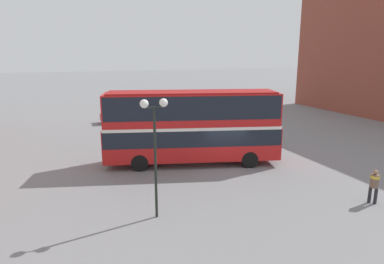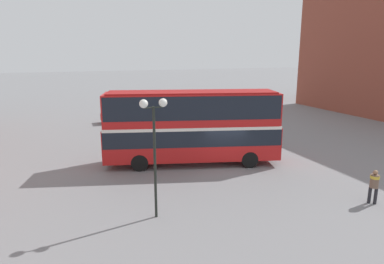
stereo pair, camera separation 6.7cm
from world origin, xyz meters
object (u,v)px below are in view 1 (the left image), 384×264
at_px(parked_car_kerb_near, 204,113).
at_px(street_lamp_twin_globe, 155,129).
at_px(double_decker_bus, 192,123).
at_px(pedestrian_foreground, 374,183).
at_px(parked_car_kerb_far, 120,116).

height_order(parked_car_kerb_near, street_lamp_twin_globe, street_lamp_twin_globe).
bearing_deg(double_decker_bus, pedestrian_foreground, -40.05).
xyz_separation_m(double_decker_bus, street_lamp_twin_globe, (-4.29, -6.42, 1.32)).
height_order(parked_car_kerb_near, parked_car_kerb_far, parked_car_kerb_near).
height_order(double_decker_bus, pedestrian_foreground, double_decker_bus).
distance_m(double_decker_bus, parked_car_kerb_far, 15.84).
bearing_deg(parked_car_kerb_near, street_lamp_twin_globe, 53.04).
relative_size(double_decker_bus, parked_car_kerb_near, 2.49).
relative_size(pedestrian_foreground, street_lamp_twin_globe, 0.32).
bearing_deg(parked_car_kerb_near, double_decker_bus, 55.42).
relative_size(parked_car_kerb_near, street_lamp_twin_globe, 0.86).
bearing_deg(pedestrian_foreground, parked_car_kerb_near, -136.30).
height_order(double_decker_bus, street_lamp_twin_globe, street_lamp_twin_globe).
distance_m(double_decker_bus, street_lamp_twin_globe, 7.84).
distance_m(pedestrian_foreground, street_lamp_twin_globe, 11.02).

